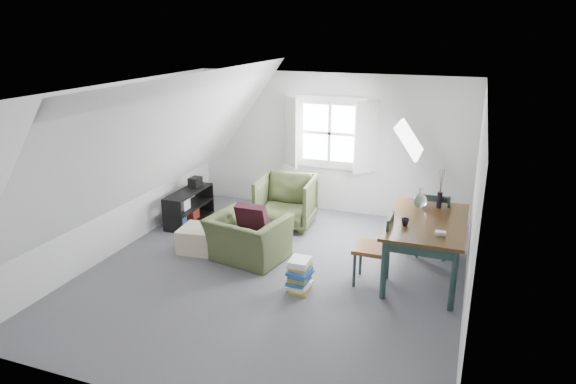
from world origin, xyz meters
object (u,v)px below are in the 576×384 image
at_px(dining_table, 427,228).
at_px(dining_chair_near, 375,248).
at_px(ottoman, 200,239).
at_px(armchair_near, 249,259).
at_px(magazine_stack, 300,275).
at_px(dining_chair_far, 434,223).
at_px(armchair_far, 286,225).
at_px(media_shelf, 188,209).

relative_size(dining_table, dining_chair_near, 1.70).
distance_m(ottoman, dining_chair_near, 2.72).
distance_m(armchair_near, magazine_stack, 1.20).
height_order(ottoman, dining_chair_far, dining_chair_far).
distance_m(dining_table, dining_chair_near, 0.74).
relative_size(dining_chair_near, magazine_stack, 2.25).
bearing_deg(dining_chair_near, magazine_stack, -64.91).
distance_m(armchair_near, dining_chair_far, 2.77).
distance_m(armchair_far, dining_chair_near, 2.44).
bearing_deg(dining_chair_near, media_shelf, -114.61).
xyz_separation_m(armchair_far, ottoman, (-0.88, -1.41, 0.18)).
bearing_deg(media_shelf, magazine_stack, -28.38).
relative_size(ottoman, media_shelf, 0.50).
distance_m(ottoman, dining_chair_far, 3.51).
bearing_deg(dining_chair_far, dining_table, 80.66).
relative_size(armchair_near, media_shelf, 0.94).
bearing_deg(dining_chair_near, dining_chair_far, 143.99).
distance_m(dining_chair_near, magazine_stack, 1.06).
bearing_deg(dining_chair_far, magazine_stack, 42.58).
distance_m(armchair_near, dining_chair_near, 1.93).
bearing_deg(ottoman, armchair_far, 58.09).
height_order(ottoman, media_shelf, media_shelf).
distance_m(dining_table, dining_chair_far, 0.80).
height_order(armchair_near, dining_table, dining_table).
xyz_separation_m(armchair_near, magazine_stack, (1.01, -0.62, 0.22)).
height_order(ottoman, magazine_stack, magazine_stack).
distance_m(ottoman, media_shelf, 1.21).
bearing_deg(armchair_near, dining_table, -162.10).
bearing_deg(ottoman, armchair_near, -3.55).
bearing_deg(armchair_far, ottoman, -126.80).
xyz_separation_m(dining_table, magazine_stack, (-1.45, -0.93, -0.51)).
bearing_deg(magazine_stack, dining_table, 32.74).
height_order(armchair_near, armchair_far, armchair_far).
bearing_deg(dining_table, dining_chair_near, -145.05).
xyz_separation_m(dining_chair_far, media_shelf, (-4.09, -0.09, -0.26)).
bearing_deg(dining_chair_near, ottoman, -100.06).
bearing_deg(dining_table, magazine_stack, -145.46).
xyz_separation_m(armchair_near, media_shelf, (-1.60, 1.00, 0.25)).
bearing_deg(dining_chair_far, ottoman, 10.97).
relative_size(armchair_far, dining_chair_far, 0.95).
relative_size(armchair_near, dining_chair_near, 1.05).
bearing_deg(dining_chair_far, armchair_far, -15.03).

